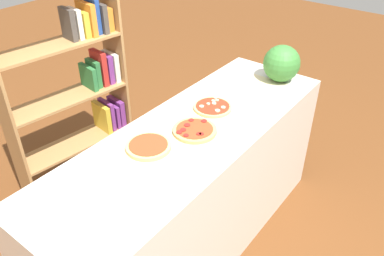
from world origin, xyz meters
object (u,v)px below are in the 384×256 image
(pizza_mushroom_2, at_px, (213,107))
(bookshelf, at_px, (84,97))
(watermelon, at_px, (282,63))
(pizza_plain_0, at_px, (148,146))
(pizza_pepperoni_1, at_px, (195,130))

(pizza_mushroom_2, xyz_separation_m, bookshelf, (-0.21, 0.99, -0.17))
(pizza_mushroom_2, relative_size, watermelon, 0.94)
(pizza_plain_0, relative_size, pizza_pepperoni_1, 0.97)
(pizza_plain_0, xyz_separation_m, bookshelf, (0.33, 0.96, -0.17))
(pizza_mushroom_2, xyz_separation_m, watermelon, (0.60, -0.15, 0.11))
(bookshelf, bearing_deg, pizza_mushroom_2, -78.03)
(pizza_plain_0, bearing_deg, bookshelf, 71.09)
(watermelon, bearing_deg, pizza_mushroom_2, 166.33)
(bookshelf, bearing_deg, pizza_pepperoni_1, -93.20)
(pizza_plain_0, bearing_deg, pizza_mushroom_2, -3.77)
(pizza_pepperoni_1, bearing_deg, pizza_mushroom_2, 13.59)
(pizza_pepperoni_1, distance_m, watermelon, 0.88)
(pizza_mushroom_2, height_order, watermelon, watermelon)
(watermelon, bearing_deg, bookshelf, 125.51)
(pizza_plain_0, height_order, watermelon, watermelon)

